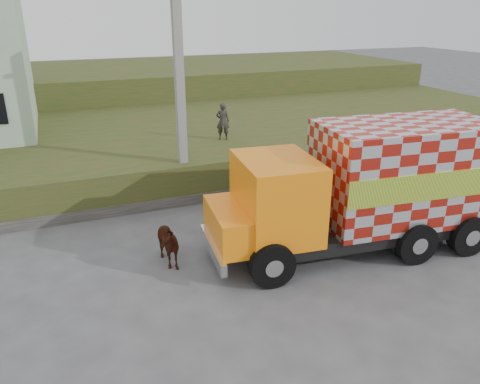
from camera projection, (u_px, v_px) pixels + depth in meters
name	position (u px, v px, depth m)	size (l,w,h in m)	color
ground	(258.00, 249.00, 14.13)	(120.00, 120.00, 0.00)	#474749
embankment	(174.00, 142.00, 22.48)	(40.00, 12.00, 1.50)	#2B4517
embankment_far	(131.00, 89.00, 32.57)	(40.00, 12.00, 3.00)	#2B4517
retaining_strip	(161.00, 202.00, 16.99)	(16.00, 0.50, 0.40)	#595651
utility_pole	(180.00, 91.00, 16.25)	(1.20, 0.30, 8.00)	gray
cargo_truck	(368.00, 187.00, 13.58)	(8.64, 3.64, 3.76)	black
cow	(164.00, 243.00, 13.09)	(0.70, 1.55, 1.31)	#321B0C
pedestrian	(223.00, 121.00, 19.88)	(0.57, 0.38, 1.57)	#292624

